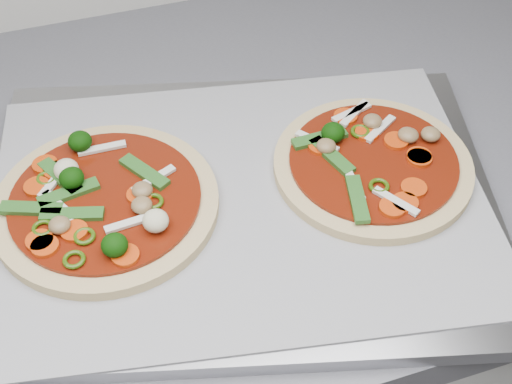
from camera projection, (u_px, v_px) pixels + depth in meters
name	position (u px, v px, depth m)	size (l,w,h in m)	color
base_cabinet	(243.00, 369.00, 1.11)	(3.60, 0.60, 0.86)	silver
countertop	(237.00, 162.00, 0.78)	(3.60, 0.60, 0.04)	slate
baking_tray	(240.00, 203.00, 0.70)	(0.50, 0.37, 0.02)	#96979B
parchment	(240.00, 197.00, 0.69)	(0.47, 0.34, 0.00)	#9B9BA0
pizza_left	(104.00, 202.00, 0.67)	(0.30, 0.30, 0.04)	tan
pizza_right	(372.00, 162.00, 0.71)	(0.20, 0.20, 0.03)	tan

